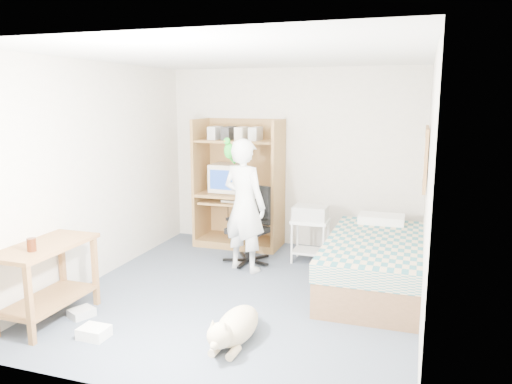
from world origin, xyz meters
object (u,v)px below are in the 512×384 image
at_px(dog, 235,327).
at_px(printer_cart, 310,234).
at_px(computer_hutch, 240,189).
at_px(person, 244,205).
at_px(side_desk, 47,270).
at_px(office_chair, 250,236).
at_px(bed, 374,263).

height_order(dog, printer_cart, printer_cart).
xyz_separation_m(computer_hutch, person, (0.43, -1.00, -0.01)).
bearing_deg(printer_cart, dog, -93.25).
distance_m(side_desk, office_chair, 2.56).
bearing_deg(office_chair, side_desk, -100.22).
height_order(bed, side_desk, side_desk).
relative_size(dog, printer_cart, 1.68).
height_order(office_chair, dog, office_chair).
bearing_deg(bed, dog, -120.68).
xyz_separation_m(bed, person, (-1.57, 0.12, 0.52)).
bearing_deg(person, computer_hutch, -47.89).
distance_m(computer_hutch, bed, 2.35).
relative_size(computer_hutch, person, 1.11).
bearing_deg(computer_hutch, bed, -29.29).
bearing_deg(dog, office_chair, 108.79).
distance_m(dog, printer_cart, 2.39).
relative_size(person, dog, 1.73).
bearing_deg(dog, person, 110.30).
height_order(bed, office_chair, office_chair).
height_order(office_chair, person, person).
distance_m(person, printer_cart, 1.00).
height_order(person, dog, person).
xyz_separation_m(side_desk, dog, (1.84, 0.12, -0.34)).
height_order(office_chair, printer_cart, office_chair).
xyz_separation_m(computer_hutch, dog, (0.99, -2.82, -0.67)).
bearing_deg(bed, printer_cart, 142.15).
distance_m(computer_hutch, printer_cart, 1.29).
relative_size(side_desk, dog, 1.07).
relative_size(computer_hutch, bed, 0.89).
bearing_deg(bed, office_chair, 165.37).
bearing_deg(person, printer_cart, -122.27).
height_order(side_desk, dog, side_desk).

